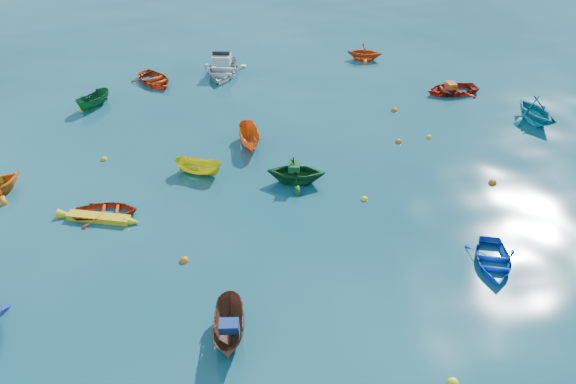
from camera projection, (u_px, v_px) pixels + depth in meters
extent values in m
plane|color=#093847|center=(312.00, 272.00, 21.80)|extent=(160.00, 160.00, 0.00)
imported|color=brown|center=(230.00, 337.00, 19.15)|extent=(1.45, 2.93, 1.09)
imported|color=#0F3FC3|center=(492.00, 264.00, 22.18)|extent=(2.88, 3.36, 0.59)
imported|color=gold|center=(199.00, 174.00, 27.63)|extent=(2.56, 1.90, 0.93)
imported|color=teal|center=(532.00, 121.00, 32.21)|extent=(2.84, 3.23, 1.61)
imported|color=red|center=(107.00, 215.00, 24.82)|extent=(2.88, 2.18, 0.57)
imported|color=orange|center=(250.00, 145.00, 29.98)|extent=(1.04, 2.77, 1.07)
imported|color=#104820|center=(296.00, 182.00, 26.99)|extent=(3.28, 3.01, 1.45)
imported|color=#9D1C0D|center=(451.00, 93.00, 35.42)|extent=(3.37, 2.45, 0.68)
imported|color=red|center=(155.00, 83.00, 36.67)|extent=(3.62, 4.00, 0.68)
imported|color=#C85012|center=(364.00, 60.00, 40.05)|extent=(3.00, 2.80, 1.28)
imported|color=#145728|center=(95.00, 107.00, 33.78)|extent=(2.34, 2.53, 0.97)
imported|color=silver|center=(223.00, 74.00, 37.90)|extent=(3.93, 4.81, 1.47)
cube|color=navy|center=(229.00, 326.00, 18.63)|extent=(0.71, 0.58, 0.31)
cube|color=#124B21|center=(294.00, 167.00, 26.49)|extent=(0.68, 0.80, 0.33)
cube|color=#DE5A16|center=(451.00, 85.00, 35.11)|extent=(0.56, 0.73, 0.35)
sphere|color=yellow|center=(453.00, 383.00, 17.60)|extent=(0.38, 0.38, 0.38)
sphere|color=#F75A0D|center=(492.00, 183.00, 26.93)|extent=(0.39, 0.39, 0.39)
sphere|color=yellow|center=(104.00, 160.00, 28.72)|extent=(0.32, 0.32, 0.32)
sphere|color=orange|center=(184.00, 261.00, 22.35)|extent=(0.36, 0.36, 0.36)
sphere|color=yellow|center=(364.00, 199.00, 25.82)|extent=(0.32, 0.32, 0.32)
sphere|color=#FA5A0D|center=(398.00, 142.00, 30.23)|extent=(0.35, 0.35, 0.35)
sphere|color=yellow|center=(82.00, 111.00, 33.29)|extent=(0.35, 0.35, 0.35)
sphere|color=#D45E0B|center=(394.00, 111.00, 33.34)|extent=(0.36, 0.36, 0.36)
sphere|color=yellow|center=(429.00, 137.00, 30.65)|extent=(0.31, 0.31, 0.31)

